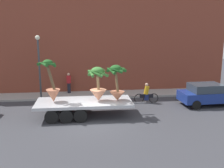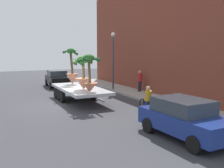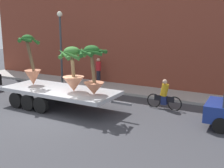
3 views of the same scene
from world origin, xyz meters
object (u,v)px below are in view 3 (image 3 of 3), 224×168
Objects in this scene: potted_palm_front at (73,71)px; street_lamp at (61,38)px; cyclist at (164,96)px; pedestrian_near_gate at (98,70)px; flatbed_trailer at (56,92)px; potted_palm_rear at (31,65)px; potted_palm_middle at (93,70)px.

street_lamp is (-4.20, 4.19, 1.24)m from potted_palm_front.
pedestrian_near_gate reaches higher than cyclist.
flatbed_trailer is 1.66m from potted_palm_front.
potted_palm_front is (1.13, -0.03, 1.22)m from flatbed_trailer.
flatbed_trailer is 2.64× the size of potted_palm_rear.
cyclist is (2.59, 2.52, -1.44)m from potted_palm_middle.
street_lamp is at bearing 108.23° from potted_palm_rear.
potted_palm_front is (-1.18, 0.05, -0.12)m from potted_palm_middle.
cyclist is (4.90, 2.43, -0.10)m from flatbed_trailer.
potted_palm_middle is at bearing -135.84° from cyclist.
potted_palm_rear is 1.23× the size of potted_palm_front.
potted_palm_rear is 0.55× the size of street_lamp.
pedestrian_near_gate is (-5.87, 3.11, 0.37)m from cyclist.
street_lamp is (-3.07, 4.15, 2.46)m from flatbed_trailer.
flatbed_trailer is 5.63m from pedestrian_near_gate.
potted_palm_middle is (2.31, -0.08, 1.33)m from flatbed_trailer.
potted_palm_middle reaches higher than cyclist.
street_lamp is (-7.97, 1.72, 2.56)m from cyclist.
street_lamp reaches higher than pedestrian_near_gate.
pedestrian_near_gate is 0.35× the size of street_lamp.
cyclist is at bearing 33.20° from potted_palm_front.
potted_palm_rear is at bearing 177.53° from flatbed_trailer.
flatbed_trailer is 5.72m from street_lamp.
flatbed_trailer is at bearing -2.47° from potted_palm_rear.
potted_palm_front reaches higher than pedestrian_near_gate.
potted_palm_rear is 1.55× the size of pedestrian_near_gate.
potted_palm_middle is 1.05× the size of potted_palm_front.
potted_palm_middle is at bearing -2.04° from flatbed_trailer.
pedestrian_near_gate is (0.76, 5.46, -1.02)m from potted_palm_rear.
potted_palm_rear is at bearing 177.84° from potted_palm_front.
potted_palm_rear is 4.04m from potted_palm_middle.
potted_palm_front reaches higher than cyclist.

